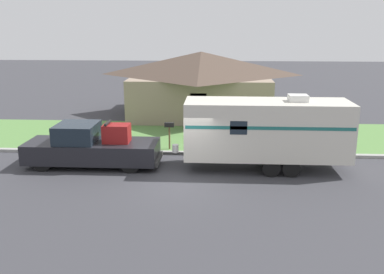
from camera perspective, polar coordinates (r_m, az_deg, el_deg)
ground_plane at (r=17.47m, az=-1.45°, el=-5.95°), size 120.00×120.00×0.00m
curb_strip at (r=20.99m, az=-0.61°, el=-2.16°), size 80.00×0.30×0.14m
lawn_strip at (r=24.51m, az=-0.02°, el=0.20°), size 80.00×7.00×0.03m
house_across_street at (r=30.19m, az=1.20°, el=7.32°), size 9.98×8.54×4.38m
pickup_truck at (r=19.67m, az=-13.28°, el=-1.32°), size 5.99×2.07×2.04m
travel_trailer at (r=18.74m, az=9.93°, el=1.01°), size 8.03×2.28×3.31m
mailbox at (r=21.60m, az=-3.04°, el=1.07°), size 0.48×0.20×1.40m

